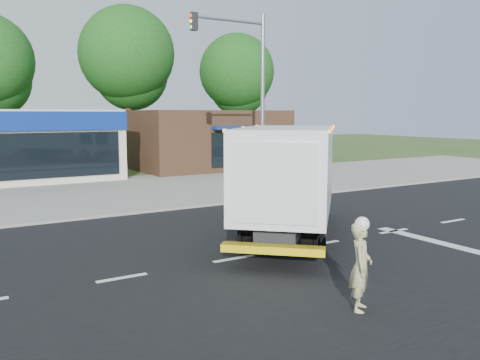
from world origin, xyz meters
The scene contains 10 objects.
ground centered at (0.00, 0.00, 0.00)m, with size 120.00×120.00×0.00m, color #385123.
road_asphalt centered at (0.00, 0.00, 0.00)m, with size 60.00×14.00×0.02m, color black.
sidewalk centered at (0.00, 8.20, 0.06)m, with size 60.00×2.40×0.12m, color gray.
parking_apron centered at (0.00, 14.00, 0.01)m, with size 60.00×9.00×0.02m, color gray.
lane_markings centered at (1.35, -1.35, 0.02)m, with size 55.20×7.00×0.01m.
ems_box_truck centered at (-0.30, 1.23, 1.96)m, with size 6.94×7.22×3.40m.
emergency_worker centered at (-2.70, -4.24, 0.90)m, with size 0.75×0.72×1.84m.
brown_storefront centered at (7.00, 19.98, 2.00)m, with size 10.00×6.70×4.00m.
traffic_signal_pole centered at (2.35, 7.60, 4.92)m, with size 3.51×0.25×8.00m.
background_trees centered at (-0.85, 28.16, 7.38)m, with size 36.77×7.39×12.10m.
Camera 1 is at (-9.57, -11.05, 3.76)m, focal length 38.00 mm.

